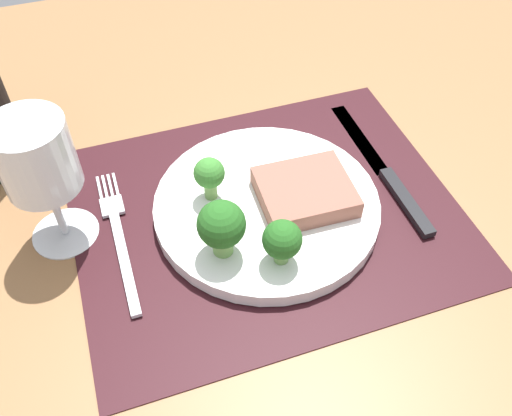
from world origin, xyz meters
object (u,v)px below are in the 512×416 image
Objects in this scene: steak at (305,192)px; knife at (387,175)px; fork at (119,236)px; plate at (267,206)px; wine_glass at (38,163)px.

knife is at bearing 7.95° from steak.
steak is at bearing -3.76° from fork.
fork is (-19.53, 2.40, -2.42)cm from steak.
plate is 1.04× the size of knife.
fork is at bearing -26.43° from wine_glass.
fork is (-15.64, 1.42, -0.55)cm from plate.
plate is at bearing -175.17° from knife.
plate is 15.72cm from fork.
fork is at bearing 174.81° from plate.
wine_glass reaches higher than knife.
steak reaches higher than plate.
plate is 1.63× the size of wine_glass.
knife is at bearing -5.57° from wine_glass.
plate is 1.25× the size of fork.
plate is 4.42cm from steak.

